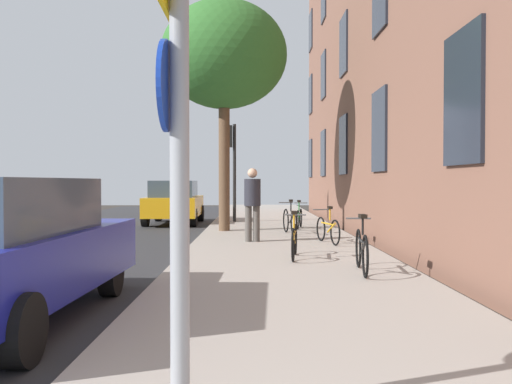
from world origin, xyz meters
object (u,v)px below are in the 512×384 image
at_px(bicycle_3, 290,220).
at_px(car_1, 175,202).
at_px(sign_post, 176,104).
at_px(bicycle_4, 299,217).
at_px(bicycle_2, 328,229).
at_px(pedestrian_0, 252,200).
at_px(traffic_light, 232,155).
at_px(tree_near, 224,56).
at_px(car_0, 4,250).
at_px(bicycle_0, 362,250).
at_px(bicycle_1, 294,240).

height_order(bicycle_3, car_1, car_1).
relative_size(sign_post, bicycle_4, 2.21).
bearing_deg(car_1, bicycle_2, -57.25).
bearing_deg(pedestrian_0, bicycle_2, -11.77).
bearing_deg(bicycle_3, traffic_light, 111.11).
height_order(tree_near, car_0, tree_near).
distance_m(sign_post, pedestrian_0, 9.96).
bearing_deg(bicycle_0, car_1, 112.22).
xyz_separation_m(sign_post, bicycle_0, (2.23, 5.38, -1.57)).
bearing_deg(car_0, pedestrian_0, 69.40).
distance_m(tree_near, bicycle_2, 6.50).
relative_size(bicycle_1, bicycle_2, 1.02).
bearing_deg(tree_near, bicycle_0, -70.72).
bearing_deg(bicycle_1, traffic_light, 99.39).
bearing_deg(car_1, bicycle_0, -67.78).
xyz_separation_m(bicycle_1, pedestrian_0, (-0.81, 2.89, 0.67)).
distance_m(bicycle_2, bicycle_3, 2.43).
bearing_deg(bicycle_4, car_0, -110.99).
bearing_deg(pedestrian_0, car_0, -110.60).
bearing_deg(car_0, traffic_light, 81.97).
bearing_deg(bicycle_0, bicycle_3, 96.37).
bearing_deg(bicycle_3, sign_post, -97.28).
bearing_deg(sign_post, bicycle_3, 82.72).
bearing_deg(tree_near, sign_post, -88.27).
height_order(sign_post, tree_near, tree_near).
relative_size(bicycle_2, car_0, 0.34).
distance_m(bicycle_4, car_1, 5.51).
height_order(traffic_light, car_1, traffic_light).
height_order(tree_near, car_1, tree_near).
bearing_deg(traffic_light, bicycle_0, -77.19).
bearing_deg(car_1, bicycle_3, -51.75).
bearing_deg(bicycle_1, bicycle_3, 87.12).
height_order(traffic_light, pedestrian_0, traffic_light).
bearing_deg(bicycle_2, traffic_light, 110.13).
relative_size(car_0, car_1, 1.11).
xyz_separation_m(sign_post, pedestrian_0, (0.46, 9.91, -0.91)).
distance_m(pedestrian_0, car_1, 7.58).
distance_m(bicycle_0, pedestrian_0, 4.91).
xyz_separation_m(tree_near, car_0, (-1.88, -10.25, -4.51)).
relative_size(traffic_light, pedestrian_0, 1.99).
xyz_separation_m(bicycle_3, car_1, (-3.98, 5.05, 0.34)).
xyz_separation_m(bicycle_0, car_0, (-4.51, -2.75, 0.35)).
bearing_deg(traffic_light, bicycle_3, -68.89).
relative_size(tree_near, bicycle_0, 4.10).
distance_m(bicycle_3, pedestrian_0, 2.29).
bearing_deg(tree_near, car_1, 117.39).
bearing_deg(bicycle_3, bicycle_2, -71.91).
bearing_deg(pedestrian_0, traffic_light, 96.60).
xyz_separation_m(tree_near, bicycle_0, (2.62, -7.50, -4.86)).
bearing_deg(bicycle_4, sign_post, -98.10).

